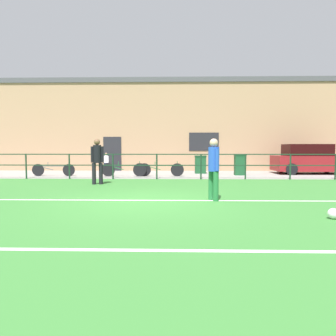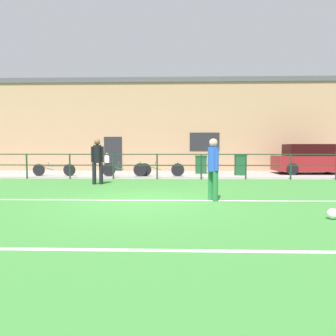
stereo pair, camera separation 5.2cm
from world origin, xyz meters
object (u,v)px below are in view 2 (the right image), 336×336
at_px(trash_bin_0, 201,164).
at_px(bicycle_parked_1, 54,170).
at_px(soccer_ball_match, 333,214).
at_px(player_winger, 213,165).
at_px(parked_car_red, 310,160).
at_px(bicycle_parked_2, 124,169).
at_px(spectator_child, 107,161).
at_px(player_goalkeeper, 97,159).
at_px(bicycle_parked_3, 161,169).
at_px(trash_bin_1, 240,165).

bearing_deg(trash_bin_0, bicycle_parked_1, -165.86).
relative_size(soccer_ball_match, bicycle_parked_1, 0.10).
bearing_deg(player_winger, trash_bin_0, -26.69).
height_order(parked_car_red, bicycle_parked_2, parked_car_red).
height_order(soccer_ball_match, spectator_child, spectator_child).
relative_size(soccer_ball_match, spectator_child, 0.19).
bearing_deg(soccer_ball_match, player_goalkeeper, 136.77).
bearing_deg(trash_bin_0, bicycle_parked_3, -138.17).
distance_m(player_winger, bicycle_parked_3, 7.18).
height_order(parked_car_red, trash_bin_1, parked_car_red).
relative_size(player_goalkeeper, player_winger, 1.06).
bearing_deg(bicycle_parked_1, spectator_child, 53.70).
distance_m(player_winger, parked_car_red, 10.72).
height_order(parked_car_red, trash_bin_0, parked_car_red).
relative_size(spectator_child, bicycle_parked_1, 0.52).
bearing_deg(parked_car_red, bicycle_parked_1, -172.30).
xyz_separation_m(soccer_ball_match, bicycle_parked_2, (-5.68, 9.00, 0.25)).
bearing_deg(bicycle_parked_1, player_goalkeeper, -47.33).
height_order(spectator_child, parked_car_red, parked_car_red).
xyz_separation_m(player_goalkeeper, bicycle_parked_2, (0.49, 3.20, -0.64)).
xyz_separation_m(bicycle_parked_3, trash_bin_1, (4.04, 0.83, 0.21)).
bearing_deg(trash_bin_0, bicycle_parked_2, -153.08).
bearing_deg(trash_bin_1, bicycle_parked_2, -170.92).
height_order(spectator_child, trash_bin_0, spectator_child).
bearing_deg(player_goalkeeper, parked_car_red, -164.42).
height_order(player_goalkeeper, trash_bin_1, player_goalkeeper).
relative_size(bicycle_parked_2, bicycle_parked_3, 0.97).
height_order(spectator_child, bicycle_parked_3, spectator_child).
height_order(bicycle_parked_1, bicycle_parked_2, bicycle_parked_2).
bearing_deg(player_winger, spectator_child, 3.06).
xyz_separation_m(player_winger, parked_car_red, (6.21, 8.74, -0.17)).
height_order(soccer_ball_match, bicycle_parked_3, bicycle_parked_3).
bearing_deg(player_winger, trash_bin_1, -40.91).
height_order(soccer_ball_match, bicycle_parked_2, bicycle_parked_2).
height_order(player_goalkeeper, spectator_child, player_goalkeeper).
height_order(bicycle_parked_2, trash_bin_1, trash_bin_1).
distance_m(player_winger, bicycle_parked_2, 7.73).
distance_m(bicycle_parked_1, bicycle_parked_3, 5.34).
distance_m(soccer_ball_match, bicycle_parked_3, 9.90).
distance_m(soccer_ball_match, trash_bin_0, 11.13).
xyz_separation_m(bicycle_parked_1, trash_bin_0, (7.43, 1.87, 0.18)).
distance_m(parked_car_red, trash_bin_0, 5.89).
relative_size(soccer_ball_match, bicycle_parked_3, 0.09).
height_order(parked_car_red, bicycle_parked_3, parked_car_red).
distance_m(spectator_child, bicycle_parked_1, 3.44).
bearing_deg(soccer_ball_match, bicycle_parked_3, 113.06).
height_order(player_goalkeeper, bicycle_parked_3, player_goalkeeper).
xyz_separation_m(parked_car_red, bicycle_parked_3, (-7.98, -1.80, -0.42)).
height_order(player_winger, spectator_child, player_winger).
bearing_deg(player_winger, bicycle_parked_2, 3.03).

